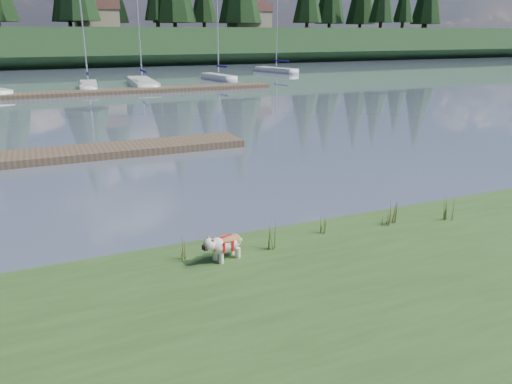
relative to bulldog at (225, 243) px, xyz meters
name	(u,v)px	position (x,y,z in m)	size (l,w,h in m)	color
ground	(89,95)	(0.78, 32.61, -0.69)	(200.00, 200.00, 0.00)	slate
bank	(356,352)	(0.78, -3.39, -0.51)	(60.00, 9.00, 0.35)	#2F5020
ridge	(57,47)	(0.78, 75.61, 1.81)	(200.00, 20.00, 5.00)	#193118
bulldog	(225,243)	(0.00, 0.00, 0.00)	(0.92, 0.52, 0.54)	silver
dock_near	(39,157)	(-3.22, 11.61, -0.54)	(16.00, 2.00, 0.30)	#4C3D2C
dock_far	(115,92)	(2.78, 32.61, -0.54)	(26.00, 2.20, 0.30)	#4C3D2C
sailboat_bg_2	(89,85)	(1.21, 37.05, -0.36)	(1.95, 6.85, 10.28)	silver
sailboat_bg_3	(141,82)	(5.95, 38.27, -0.37)	(2.42, 9.45, 13.58)	silver
sailboat_bg_4	(216,76)	(14.04, 40.65, -0.36)	(2.17, 6.22, 9.22)	silver
sailboat_bg_5	(273,70)	(23.61, 47.30, -0.37)	(3.25, 7.30, 10.36)	silver
weed_0	(274,237)	(1.08, 0.05, -0.06)	(0.17, 0.14, 0.66)	#475B23
weed_1	(324,225)	(2.51, 0.41, -0.16)	(0.17, 0.14, 0.42)	#475B23
weed_2	(392,212)	(4.29, 0.29, -0.09)	(0.17, 0.14, 0.60)	#475B23
weed_3	(182,250)	(-0.79, 0.32, -0.13)	(0.17, 0.14, 0.49)	#475B23
weed_4	(387,219)	(4.07, 0.21, -0.18)	(0.17, 0.14, 0.38)	#475B23
weed_5	(448,208)	(5.65, -0.07, -0.05)	(0.17, 0.14, 0.69)	#475B23
mud_lip	(243,246)	(0.78, 1.01, -0.62)	(60.00, 0.50, 0.14)	#33281C
house_1	(96,13)	(6.78, 73.61, 6.62)	(6.30, 5.30, 4.65)	gray
house_2	(249,15)	(30.78, 71.61, 6.62)	(6.30, 5.30, 4.65)	gray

